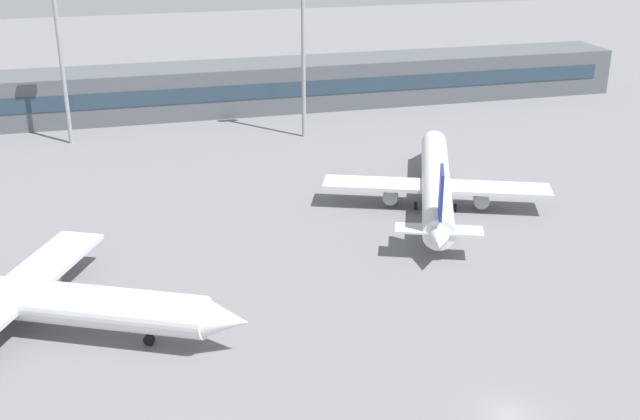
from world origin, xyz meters
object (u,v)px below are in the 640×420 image
object	(u,v)px
floodlight_tower_east	(61,54)
airplane_near	(17,299)
floodlight_tower_west	(303,36)
airplane_mid	(436,181)

from	to	relation	value
floodlight_tower_east	airplane_near	bearing A→B (deg)	-92.59
airplane_near	floodlight_tower_east	world-z (taller)	floodlight_tower_east
airplane_near	floodlight_tower_east	bearing A→B (deg)	87.41
floodlight_tower_west	airplane_mid	bearing A→B (deg)	-74.93
airplane_mid	floodlight_tower_west	xyz separation A→B (m)	(-9.63, 35.76, 13.96)
airplane_mid	floodlight_tower_east	size ratio (longest dim) A/B	1.59
floodlight_tower_west	floodlight_tower_east	xyz separation A→B (m)	(-39.07, 6.18, -2.18)
airplane_near	airplane_mid	distance (m)	55.70
airplane_near	airplane_mid	bearing A→B (deg)	22.24
floodlight_tower_west	floodlight_tower_east	distance (m)	39.62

